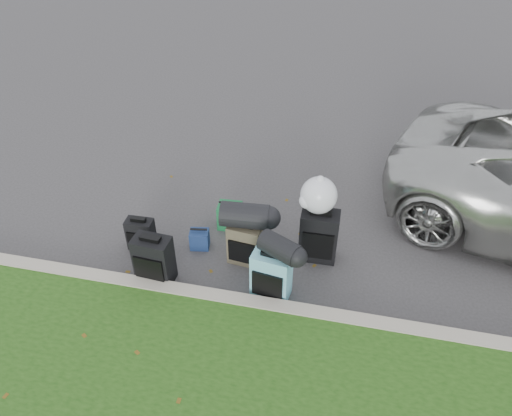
% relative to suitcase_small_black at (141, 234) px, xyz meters
% --- Properties ---
extents(ground, '(120.00, 120.00, 0.00)m').
position_rel_suitcase_small_black_xyz_m(ground, '(1.55, 0.26, -0.22)').
color(ground, '#383535').
rests_on(ground, ground).
extents(curb, '(120.00, 0.18, 0.15)m').
position_rel_suitcase_small_black_xyz_m(curb, '(1.55, -0.74, -0.15)').
color(curb, '#9E937F').
rests_on(curb, ground).
extents(suitcase_small_black, '(0.36, 0.21, 0.44)m').
position_rel_suitcase_small_black_xyz_m(suitcase_small_black, '(0.00, 0.00, 0.00)').
color(suitcase_small_black, black).
rests_on(suitcase_small_black, ground).
extents(suitcase_large_black_left, '(0.47, 0.30, 0.65)m').
position_rel_suitcase_small_black_xyz_m(suitcase_large_black_left, '(0.40, -0.52, 0.10)').
color(suitcase_large_black_left, black).
rests_on(suitcase_large_black_left, ground).
extents(suitcase_olive, '(0.44, 0.31, 0.58)m').
position_rel_suitcase_small_black_xyz_m(suitcase_olive, '(1.40, 0.05, 0.07)').
color(suitcase_olive, '#3D3727').
rests_on(suitcase_olive, ground).
extents(suitcase_teal, '(0.48, 0.32, 0.64)m').
position_rel_suitcase_small_black_xyz_m(suitcase_teal, '(1.84, -0.46, 0.10)').
color(suitcase_teal, teal).
rests_on(suitcase_teal, ground).
extents(suitcase_large_black_right, '(0.48, 0.30, 0.71)m').
position_rel_suitcase_small_black_xyz_m(suitcase_large_black_right, '(2.30, 0.31, 0.14)').
color(suitcase_large_black_right, black).
rests_on(suitcase_large_black_right, ground).
extents(tote_green, '(0.34, 0.28, 0.36)m').
position_rel_suitcase_small_black_xyz_m(tote_green, '(1.03, 0.67, -0.04)').
color(tote_green, '#166633').
rests_on(tote_green, ground).
extents(tote_navy, '(0.27, 0.23, 0.26)m').
position_rel_suitcase_small_black_xyz_m(tote_navy, '(0.75, 0.16, -0.09)').
color(tote_navy, navy).
rests_on(tote_navy, ground).
extents(duffel_left, '(0.61, 0.36, 0.32)m').
position_rel_suitcase_small_black_xyz_m(duffel_left, '(1.40, 0.05, 0.51)').
color(duffel_left, black).
rests_on(duffel_left, suitcase_olive).
extents(duffel_right, '(0.53, 0.44, 0.26)m').
position_rel_suitcase_small_black_xyz_m(duffel_right, '(1.92, -0.46, 0.55)').
color(duffel_right, black).
rests_on(duffel_right, suitcase_teal).
extents(trash_bag, '(0.45, 0.45, 0.45)m').
position_rel_suitcase_small_black_xyz_m(trash_bag, '(2.25, 0.37, 0.72)').
color(trash_bag, silver).
rests_on(trash_bag, suitcase_large_black_right).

